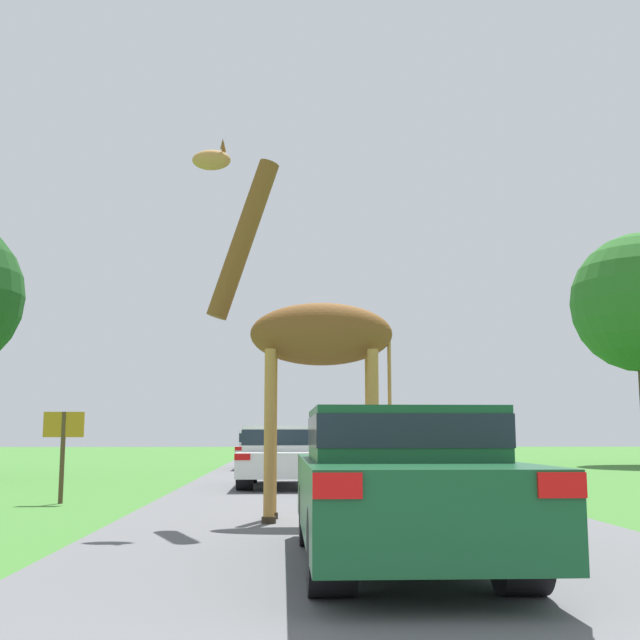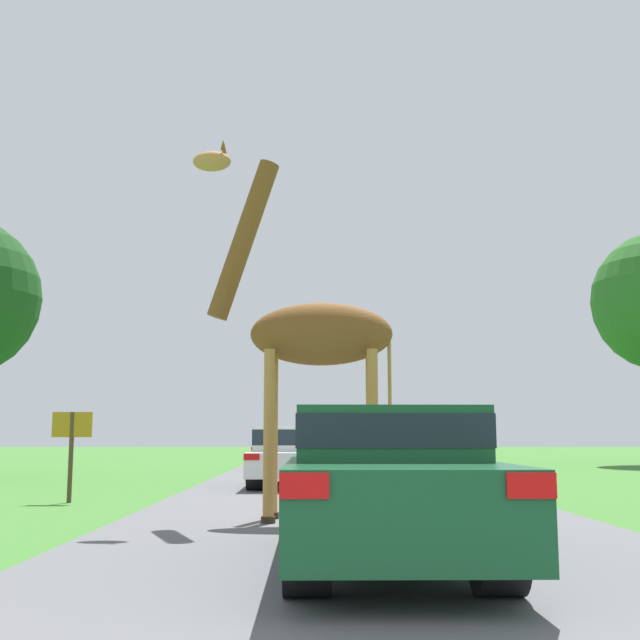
{
  "view_description": "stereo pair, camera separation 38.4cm",
  "coord_description": "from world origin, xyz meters",
  "px_view_note": "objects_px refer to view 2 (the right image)",
  "views": [
    {
      "loc": [
        -1.03,
        -1.83,
        1.16
      ],
      "look_at": [
        -0.51,
        9.37,
        2.78
      ],
      "focal_mm": 45.0,
      "sensor_mm": 36.0,
      "label": 1
    },
    {
      "loc": [
        -0.65,
        -1.84,
        1.16
      ],
      "look_at": [
        -0.51,
        9.37,
        2.78
      ],
      "focal_mm": 45.0,
      "sensor_mm": 36.0,
      "label": 2
    }
  ],
  "objects_px": {
    "car_lead_maroon": "(385,481)",
    "car_queue_right": "(290,454)",
    "car_far_ahead": "(280,448)",
    "giraffe_near_road": "(309,332)",
    "car_queue_left": "(404,449)",
    "sign_post": "(72,439)"
  },
  "relations": [
    {
      "from": "car_lead_maroon",
      "to": "car_queue_right",
      "type": "xyz_separation_m",
      "value": [
        -1.13,
        11.37,
        -0.02
      ]
    },
    {
      "from": "car_queue_left",
      "to": "car_far_ahead",
      "type": "bearing_deg",
      "value": 139.89
    },
    {
      "from": "car_queue_right",
      "to": "car_queue_left",
      "type": "xyz_separation_m",
      "value": [
        3.42,
        6.65,
        0.0
      ]
    },
    {
      "from": "giraffe_near_road",
      "to": "car_lead_maroon",
      "type": "relative_size",
      "value": 1.19
    },
    {
      "from": "car_queue_right",
      "to": "car_queue_left",
      "type": "height_order",
      "value": "car_queue_right"
    },
    {
      "from": "car_lead_maroon",
      "to": "car_queue_left",
      "type": "distance_m",
      "value": 18.16
    },
    {
      "from": "car_lead_maroon",
      "to": "car_queue_right",
      "type": "relative_size",
      "value": 1.05
    },
    {
      "from": "car_queue_left",
      "to": "sign_post",
      "type": "xyz_separation_m",
      "value": [
        -7.16,
        -11.14,
        0.36
      ]
    },
    {
      "from": "car_lead_maroon",
      "to": "car_far_ahead",
      "type": "xyz_separation_m",
      "value": [
        -1.75,
        21.42,
        -0.05
      ]
    },
    {
      "from": "car_lead_maroon",
      "to": "car_queue_right",
      "type": "distance_m",
      "value": 11.43
    },
    {
      "from": "giraffe_near_road",
      "to": "car_queue_right",
      "type": "bearing_deg",
      "value": 5.62
    },
    {
      "from": "sign_post",
      "to": "car_queue_left",
      "type": "bearing_deg",
      "value": 57.27
    },
    {
      "from": "car_queue_right",
      "to": "car_far_ahead",
      "type": "distance_m",
      "value": 10.07
    },
    {
      "from": "car_queue_left",
      "to": "car_far_ahead",
      "type": "height_order",
      "value": "car_queue_left"
    },
    {
      "from": "car_far_ahead",
      "to": "car_queue_left",
      "type": "bearing_deg",
      "value": -40.11
    },
    {
      "from": "car_queue_left",
      "to": "sign_post",
      "type": "bearing_deg",
      "value": -122.73
    },
    {
      "from": "giraffe_near_road",
      "to": "car_queue_right",
      "type": "xyz_separation_m",
      "value": [
        -0.44,
        7.55,
        -1.88
      ]
    },
    {
      "from": "car_queue_left",
      "to": "car_far_ahead",
      "type": "distance_m",
      "value": 5.28
    },
    {
      "from": "giraffe_near_road",
      "to": "car_queue_left",
      "type": "relative_size",
      "value": 1.26
    },
    {
      "from": "giraffe_near_road",
      "to": "car_queue_left",
      "type": "height_order",
      "value": "giraffe_near_road"
    },
    {
      "from": "giraffe_near_road",
      "to": "car_far_ahead",
      "type": "bearing_deg",
      "value": 5.72
    },
    {
      "from": "giraffe_near_road",
      "to": "car_queue_left",
      "type": "xyz_separation_m",
      "value": [
        2.98,
        14.2,
        -1.87
      ]
    }
  ]
}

